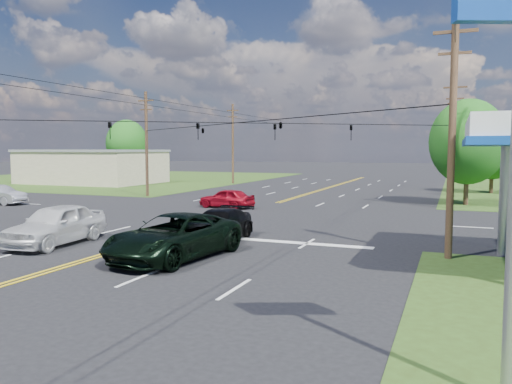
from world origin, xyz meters
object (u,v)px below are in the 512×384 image
at_px(pole_nw, 147,143).
at_px(tree_right_a, 468,142).
at_px(retail_nw, 93,168).
at_px(pole_ne, 454,141).
at_px(pole_left_far, 233,143).
at_px(tree_far_l, 127,144).
at_px(pole_right_far, 454,141).
at_px(suv_black, 218,226).
at_px(pickup_dkgreen, 174,237).
at_px(pickup_white, 56,224).
at_px(tree_right_b, 493,150).
at_px(pole_se, 452,133).

height_order(pole_nw, tree_right_a, pole_nw).
bearing_deg(retail_nw, pole_ne, -16.82).
height_order(pole_left_far, tree_far_l, pole_left_far).
relative_size(pole_ne, pole_left_far, 0.95).
relative_size(pole_nw, tree_right_a, 1.16).
distance_m(retail_nw, pole_left_far, 18.30).
height_order(pole_right_far, suv_black, pole_right_far).
bearing_deg(tree_far_l, pole_ne, -27.07).
height_order(retail_nw, tree_far_l, tree_far_l).
height_order(tree_far_l, pickup_dkgreen, tree_far_l).
bearing_deg(pole_right_far, pole_left_far, 180.00).
bearing_deg(pickup_white, pole_right_far, 62.98).
relative_size(pole_nw, tree_far_l, 1.09).
height_order(pole_nw, pole_right_far, pole_right_far).
bearing_deg(tree_right_b, tree_right_a, -101.77).
distance_m(pole_se, suv_black, 10.84).
xyz_separation_m(pole_se, pickup_white, (-16.50, -3.28, -4.01)).
xyz_separation_m(pole_right_far, tree_far_l, (-45.00, 4.00, 0.03)).
distance_m(tree_right_a, pickup_white, 30.19).
relative_size(retail_nw, pickup_white, 3.00).
bearing_deg(pole_se, pole_left_far, 125.10).
relative_size(pole_se, pole_nw, 1.00).
bearing_deg(suv_black, pickup_white, -155.00).
bearing_deg(tree_far_l, tree_right_a, -23.50).
bearing_deg(pole_se, pole_nw, 145.30).
relative_size(pole_se, tree_far_l, 1.09).
height_order(pole_left_far, suv_black, pole_left_far).
bearing_deg(pole_se, retail_nw, 144.21).
xyz_separation_m(pole_se, pole_ne, (0.00, 18.00, 0.00)).
relative_size(tree_far_l, pickup_white, 1.64).
relative_size(pole_nw, pole_ne, 1.00).
distance_m(pole_se, pole_left_far, 45.22).
distance_m(pole_right_far, tree_right_a, 16.03).
distance_m(pole_nw, tree_right_a, 27.17).
relative_size(retail_nw, pole_ne, 1.68).
bearing_deg(pole_right_far, retail_nw, -172.06).
relative_size(pole_right_far, pickup_white, 1.88).
xyz_separation_m(pole_nw, pickup_white, (9.50, -21.28, -4.01)).
distance_m(pole_nw, tree_far_l, 29.83).
height_order(pole_right_far, tree_right_a, pole_right_far).
xyz_separation_m(pole_se, tree_right_a, (1.00, 21.00, -0.05)).
bearing_deg(pole_left_far, tree_right_b, -7.72).
bearing_deg(retail_nw, tree_right_b, 2.46).
bearing_deg(pickup_dkgreen, tree_far_l, 135.42).
xyz_separation_m(retail_nw, tree_right_b, (46.50, 2.00, 2.22)).
bearing_deg(pickup_dkgreen, pole_nw, 133.66).
relative_size(retail_nw, pickup_dkgreen, 2.56).
relative_size(tree_right_a, pickup_white, 1.53).
relative_size(pole_right_far, tree_right_a, 1.22).
bearing_deg(pole_ne, pickup_dkgreen, -114.59).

